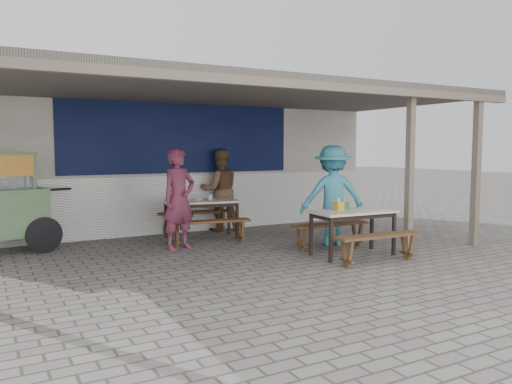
{
  "coord_description": "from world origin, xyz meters",
  "views": [
    {
      "loc": [
        -3.92,
        -6.93,
        1.76
      ],
      "look_at": [
        0.41,
        0.9,
        0.98
      ],
      "focal_mm": 35.0,
      "sensor_mm": 36.0,
      "label": 1
    }
  ],
  "objects": [
    {
      "name": "ground",
      "position": [
        0.0,
        0.0,
        0.0
      ],
      "size": [
        60.0,
        60.0,
        0.0
      ],
      "primitive_type": "plane",
      "color": "slate",
      "rests_on": "ground"
    },
    {
      "name": "back_wall",
      "position": [
        -0.0,
        3.58,
        1.72
      ],
      "size": [
        9.0,
        1.28,
        3.5
      ],
      "color": "silver",
      "rests_on": "ground"
    },
    {
      "name": "warung_roof",
      "position": [
        0.02,
        0.9,
        2.71
      ],
      "size": [
        9.0,
        4.21,
        2.81
      ],
      "color": "#5C544F",
      "rests_on": "ground"
    },
    {
      "name": "table_left",
      "position": [
        -0.16,
        2.08,
        0.67
      ],
      "size": [
        1.52,
        0.95,
        0.75
      ],
      "rotation": [
        0.0,
        0.0,
        -0.18
      ],
      "color": "silver",
      "rests_on": "ground"
    },
    {
      "name": "bench_left_street",
      "position": [
        -0.28,
        1.4,
        0.34
      ],
      "size": [
        1.54,
        0.54,
        0.45
      ],
      "rotation": [
        0.0,
        0.0,
        -0.18
      ],
      "color": "brown",
      "rests_on": "ground"
    },
    {
      "name": "bench_left_wall",
      "position": [
        -0.04,
        2.76,
        0.34
      ],
      "size": [
        1.54,
        0.54,
        0.45
      ],
      "rotation": [
        0.0,
        0.0,
        -0.18
      ],
      "color": "brown",
      "rests_on": "ground"
    },
    {
      "name": "table_right",
      "position": [
        1.4,
        -0.6,
        0.67
      ],
      "size": [
        1.4,
        0.75,
        0.75
      ],
      "rotation": [
        0.0,
        0.0,
        -0.05
      ],
      "color": "silver",
      "rests_on": "ground"
    },
    {
      "name": "bench_right_street",
      "position": [
        1.37,
        -1.24,
        0.34
      ],
      "size": [
        1.49,
        0.35,
        0.45
      ],
      "rotation": [
        0.0,
        0.0,
        -0.05
      ],
      "color": "brown",
      "rests_on": "ground"
    },
    {
      "name": "bench_right_wall",
      "position": [
        1.44,
        0.04,
        0.34
      ],
      "size": [
        1.49,
        0.35,
        0.45
      ],
      "rotation": [
        0.0,
        0.0,
        -0.05
      ],
      "color": "brown",
      "rests_on": "ground"
    },
    {
      "name": "patron_street_side",
      "position": [
        -0.92,
        1.26,
        0.88
      ],
      "size": [
        0.74,
        0.59,
        1.77
      ],
      "primitive_type": "imported",
      "rotation": [
        0.0,
        0.0,
        0.28
      ],
      "color": "brown",
      "rests_on": "ground"
    },
    {
      "name": "patron_wall_side",
      "position": [
        0.56,
        2.75,
        0.87
      ],
      "size": [
        0.96,
        0.81,
        1.75
      ],
      "primitive_type": "imported",
      "rotation": [
        0.0,
        0.0,
        2.95
      ],
      "color": "brown",
      "rests_on": "ground"
    },
    {
      "name": "patron_right_table",
      "position": [
        1.67,
        0.29,
        0.91
      ],
      "size": [
        1.35,
        1.11,
        1.82
      ],
      "primitive_type": "imported",
      "rotation": [
        0.0,
        0.0,
        2.7
      ],
      "color": "teal",
      "rests_on": "ground"
    },
    {
      "name": "tissue_box",
      "position": [
        1.22,
        -0.45,
        0.82
      ],
      "size": [
        0.14,
        0.14,
        0.14
      ],
      "primitive_type": "cube",
      "rotation": [
        0.0,
        0.0,
        0.0
      ],
      "color": "gold",
      "rests_on": "table_right"
    },
    {
      "name": "donation_box",
      "position": [
        1.36,
        -0.42,
        0.81
      ],
      "size": [
        0.2,
        0.17,
        0.12
      ],
      "primitive_type": "cube",
      "rotation": [
        0.0,
        0.0,
        0.38
      ],
      "color": "#327234",
      "rests_on": "table_right"
    },
    {
      "name": "condiment_jar",
      "position": [
        0.06,
        2.14,
        0.8
      ],
      "size": [
        0.08,
        0.08,
        0.09
      ],
      "primitive_type": "cylinder",
      "color": "silver",
      "rests_on": "table_left"
    },
    {
      "name": "condiment_bowl",
      "position": [
        -0.23,
        2.08,
        0.77
      ],
      "size": [
        0.24,
        0.24,
        0.05
      ],
      "primitive_type": "imported",
      "rotation": [
        0.0,
        0.0,
        0.31
      ],
      "color": "white",
      "rests_on": "table_left"
    }
  ]
}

